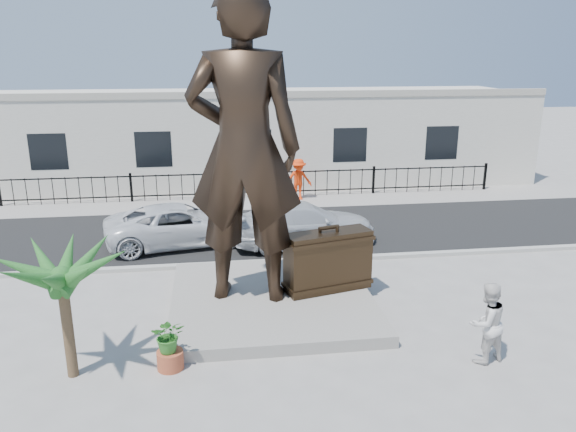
# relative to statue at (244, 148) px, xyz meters

# --- Properties ---
(ground) EXTENTS (100.00, 100.00, 0.00)m
(ground) POSITION_rel_statue_xyz_m (1.14, -1.62, -4.17)
(ground) COLOR #9E9991
(ground) RESTS_ON ground
(street) EXTENTS (40.00, 7.00, 0.01)m
(street) POSITION_rel_statue_xyz_m (1.14, 6.38, -4.17)
(street) COLOR black
(street) RESTS_ON ground
(curb) EXTENTS (40.00, 0.25, 0.12)m
(curb) POSITION_rel_statue_xyz_m (1.14, 2.88, -4.11)
(curb) COLOR #A5A399
(curb) RESTS_ON ground
(far_sidewalk) EXTENTS (40.00, 2.50, 0.02)m
(far_sidewalk) POSITION_rel_statue_xyz_m (1.14, 10.38, -4.16)
(far_sidewalk) COLOR #9E9991
(far_sidewalk) RESTS_ON ground
(plinth) EXTENTS (5.20, 5.20, 0.30)m
(plinth) POSITION_rel_statue_xyz_m (0.64, -0.12, -4.02)
(plinth) COLOR gray
(plinth) RESTS_ON ground
(fence) EXTENTS (22.00, 0.10, 1.20)m
(fence) POSITION_rel_statue_xyz_m (1.14, 11.18, -3.57)
(fence) COLOR black
(fence) RESTS_ON ground
(building) EXTENTS (28.00, 7.00, 4.40)m
(building) POSITION_rel_statue_xyz_m (1.14, 15.38, -1.97)
(building) COLOR silver
(building) RESTS_ON ground
(statue) EXTENTS (3.13, 2.36, 7.74)m
(statue) POSITION_rel_statue_xyz_m (0.00, 0.00, 0.00)
(statue) COLOR black
(statue) RESTS_ON plinth
(suitcase) EXTENTS (2.39, 1.28, 1.61)m
(suitcase) POSITION_rel_statue_xyz_m (2.17, 0.08, -3.07)
(suitcase) COLOR black
(suitcase) RESTS_ON plinth
(tourist) EXTENTS (1.04, 0.90, 1.81)m
(tourist) POSITION_rel_statue_xyz_m (4.88, -3.45, -3.27)
(tourist) COLOR silver
(tourist) RESTS_ON ground
(car_white) EXTENTS (5.39, 3.24, 1.40)m
(car_white) POSITION_rel_statue_xyz_m (-1.95, 5.15, -3.46)
(car_white) COLOR silver
(car_white) RESTS_ON street
(car_silver) EXTENTS (5.22, 2.66, 1.45)m
(car_silver) POSITION_rel_statue_xyz_m (2.26, 4.60, -3.44)
(car_silver) COLOR silver
(car_silver) RESTS_ON street
(worker) EXTENTS (1.27, 0.83, 1.85)m
(worker) POSITION_rel_statue_xyz_m (3.00, 10.52, -3.23)
(worker) COLOR #FF3A0D
(worker) RESTS_ON far_sidewalk
(palm_tree) EXTENTS (1.80, 1.80, 3.20)m
(palm_tree) POSITION_rel_statue_xyz_m (-3.79, -2.85, -4.17)
(palm_tree) COLOR #225A20
(palm_tree) RESTS_ON ground
(planter) EXTENTS (0.56, 0.56, 0.40)m
(planter) POSITION_rel_statue_xyz_m (-1.81, -2.85, -3.97)
(planter) COLOR #A74A2C
(planter) RESTS_ON ground
(shrub) EXTENTS (0.70, 0.61, 0.76)m
(shrub) POSITION_rel_statue_xyz_m (-1.81, -2.85, -3.39)
(shrub) COLOR #2E7124
(shrub) RESTS_ON planter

